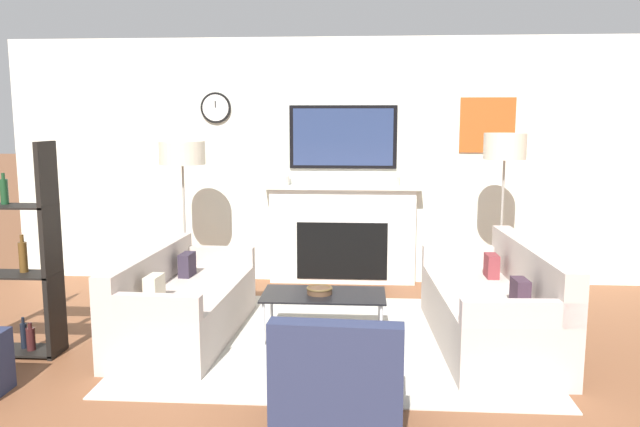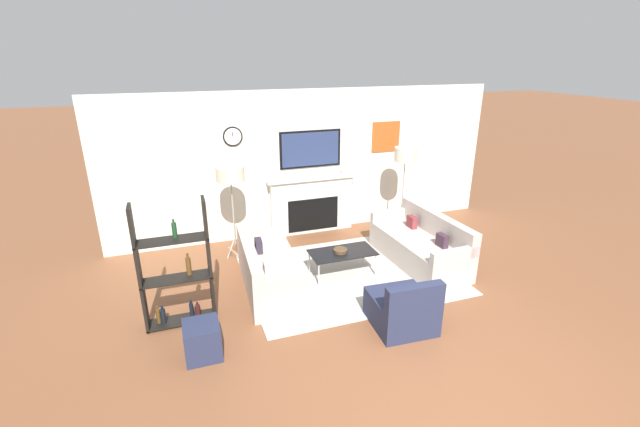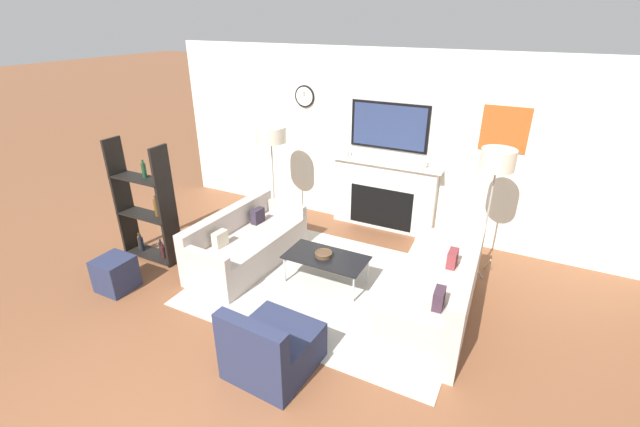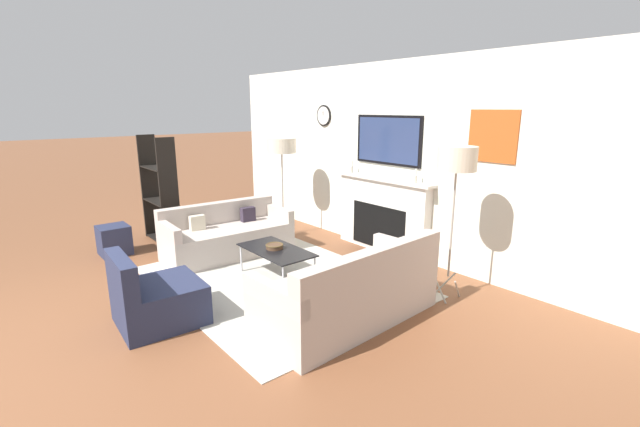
% 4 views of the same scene
% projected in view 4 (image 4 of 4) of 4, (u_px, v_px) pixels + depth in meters
% --- Properties ---
extents(fireplace_wall, '(7.49, 0.28, 2.70)m').
position_uv_depth(fireplace_wall, '(388.00, 168.00, 6.14)').
color(fireplace_wall, silver).
rests_on(fireplace_wall, ground_plane).
extents(area_rug, '(3.19, 2.46, 0.01)m').
position_uv_depth(area_rug, '(278.00, 281.00, 5.23)').
color(area_rug, beige).
rests_on(area_rug, ground_plane).
extents(couch_left, '(0.87, 1.80, 0.73)m').
position_uv_depth(couch_left, '(227.00, 237.00, 6.13)').
color(couch_left, '#BBADA3').
rests_on(couch_left, ground_plane).
extents(couch_right, '(0.90, 1.92, 0.82)m').
position_uv_depth(couch_right, '(351.00, 294.00, 4.20)').
color(couch_right, '#BBADA3').
rests_on(couch_right, ground_plane).
extents(armchair, '(0.77, 0.82, 0.75)m').
position_uv_depth(armchair, '(155.00, 299.00, 4.17)').
color(armchair, '#262C47').
rests_on(armchair, ground_plane).
extents(coffee_table, '(1.02, 0.54, 0.38)m').
position_uv_depth(coffee_table, '(276.00, 251.00, 5.25)').
color(coffee_table, black).
rests_on(coffee_table, ground_plane).
extents(decorative_bowl, '(0.22, 0.22, 0.06)m').
position_uv_depth(decorative_bowl, '(275.00, 246.00, 5.26)').
color(decorative_bowl, '#523725').
rests_on(decorative_bowl, coffee_table).
extents(floor_lamp_left, '(0.46, 0.46, 1.61)m').
position_uv_depth(floor_lamp_left, '(282.00, 147.00, 6.81)').
color(floor_lamp_left, '#9E998E').
rests_on(floor_lamp_left, ground_plane).
extents(floor_lamp_right, '(0.41, 0.41, 1.69)m').
position_uv_depth(floor_lamp_right, '(457.00, 161.00, 4.42)').
color(floor_lamp_right, '#9E998E').
rests_on(floor_lamp_right, ground_plane).
extents(shelf_unit, '(0.87, 0.28, 1.66)m').
position_uv_depth(shelf_unit, '(160.00, 195.00, 6.68)').
color(shelf_unit, black).
rests_on(shelf_unit, ground_plane).
extents(ottoman, '(0.40, 0.40, 0.42)m').
position_uv_depth(ottoman, '(114.00, 240.00, 6.17)').
color(ottoman, '#262C47').
rests_on(ottoman, ground_plane).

